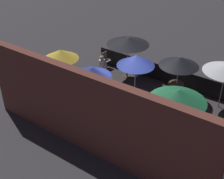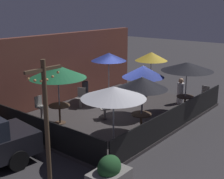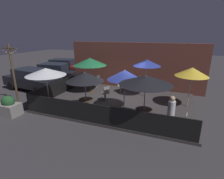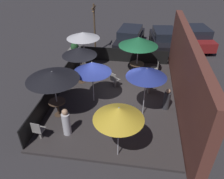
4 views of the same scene
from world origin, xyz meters
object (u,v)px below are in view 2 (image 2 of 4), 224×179
object	(u,v)px
patio_umbrella_6	(113,92)
patio_umbrella_1	(187,67)
dining_table_1	(185,100)
patron_1	(85,89)
patio_umbrella_0	(142,83)
patron_0	(180,92)
patio_chair_3	(204,95)
planter_box	(109,177)
patio_chair_2	(106,107)
patio_umbrella_5	(151,56)
patio_chair_1	(81,97)
patio_umbrella_2	(58,72)
patio_umbrella_3	(143,71)
dining_table_2	(60,109)
dining_table_0	(141,118)
patio_umbrella_4	(109,57)
patio_chair_0	(40,106)
light_post	(46,120)

from	to	relation	value
patio_umbrella_6	patio_umbrella_1	bearing A→B (deg)	0.49
dining_table_1	patron_1	world-z (taller)	patron_1
patio_umbrella_0	patron_0	xyz separation A→B (m)	(4.22, 0.51, -1.35)
patio_chair_3	planter_box	size ratio (longest dim) A/B	0.85
patio_chair_2	patio_umbrella_6	bearing A→B (deg)	79.30
patio_umbrella_5	patio_chair_1	distance (m)	4.74
patio_umbrella_2	patio_umbrella_6	xyz separation A→B (m)	(-0.76, -3.45, -0.07)
patio_umbrella_3	patron_0	world-z (taller)	patio_umbrella_3
patio_umbrella_5	patron_1	distance (m)	4.03
patio_umbrella_1	patio_umbrella_5	bearing A→B (deg)	57.45
patio_umbrella_0	dining_table_2	world-z (taller)	patio_umbrella_0
dining_table_0	patron_0	size ratio (longest dim) A/B	0.61
dining_table_2	planter_box	distance (m)	5.22
patio_umbrella_2	planter_box	bearing A→B (deg)	-117.41
patio_umbrella_4	patio_umbrella_6	distance (m)	6.04
patio_umbrella_0	patio_umbrella_2	distance (m)	3.40
patio_chair_0	patio_umbrella_6	bearing A→B (deg)	-12.61
patio_umbrella_2	patio_umbrella_1	bearing A→B (deg)	-37.57
patio_umbrella_1	light_post	bearing A→B (deg)	179.14
dining_table_0	light_post	bearing A→B (deg)	-177.87
patio_umbrella_0	patio_chair_3	bearing A→B (deg)	-5.94
patio_umbrella_1	dining_table_1	world-z (taller)	patio_umbrella_1
patio_umbrella_6	patron_0	size ratio (longest dim) A/B	1.79
patio_umbrella_4	light_post	distance (m)	8.05
patio_umbrella_6	patron_1	size ratio (longest dim) A/B	2.04
patio_umbrella_2	dining_table_2	xyz separation A→B (m)	(0.00, 0.00, -1.55)
dining_table_1	planter_box	world-z (taller)	planter_box
patio_umbrella_1	patio_umbrella_5	size ratio (longest dim) A/B	1.03
patio_umbrella_0	patio_chair_1	bearing A→B (deg)	80.05
patio_umbrella_2	patio_umbrella_4	size ratio (longest dim) A/B	1.00
patio_chair_3	patio_umbrella_2	bearing A→B (deg)	-23.72
patio_umbrella_0	dining_table_1	xyz separation A→B (m)	(3.09, -0.29, -1.33)
patron_0	patio_umbrella_2	bearing A→B (deg)	-68.75
dining_table_0	patio_chair_0	xyz separation A→B (m)	(-1.42, 4.25, -0.05)
planter_box	patron_0	bearing A→B (deg)	14.27
patio_umbrella_4	dining_table_1	size ratio (longest dim) A/B	3.15
patio_umbrella_6	patio_chair_2	bearing A→B (deg)	44.12
patio_chair_0	planter_box	xyz separation A→B (m)	(-2.32, -5.76, -0.18)
dining_table_2	patio_chair_3	world-z (taller)	patio_chair_3
dining_table_2	patio_umbrella_4	bearing A→B (deg)	7.71
patio_umbrella_1	patio_umbrella_4	bearing A→B (deg)	99.29
patio_umbrella_0	patio_umbrella_4	world-z (taller)	patio_umbrella_4
patio_umbrella_1	patio_umbrella_6	xyz separation A→B (m)	(-5.19, -0.04, -0.03)
patio_umbrella_6	light_post	xyz separation A→B (m)	(-2.53, 0.16, -0.20)
patio_umbrella_3	patio_chair_3	distance (m)	3.67
patio_chair_0	patron_1	size ratio (longest dim) A/B	0.85
patio_umbrella_6	patio_umbrella_2	bearing A→B (deg)	77.50
planter_box	light_post	xyz separation A→B (m)	(-0.90, 1.34, 1.55)
dining_table_0	planter_box	bearing A→B (deg)	-158.02
patron_1	planter_box	world-z (taller)	patron_1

